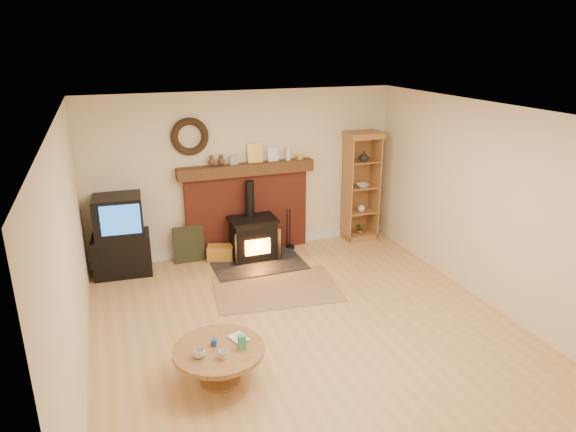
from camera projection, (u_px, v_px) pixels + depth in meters
name	position (u px, v px, depth m)	size (l,w,h in m)	color
ground	(308.00, 331.00, 6.19)	(5.50, 5.50, 0.00)	tan
room_shell	(306.00, 192.00, 5.71)	(5.02, 5.52, 2.61)	beige
chimney_breast	(247.00, 204.00, 8.30)	(2.20, 0.22, 1.78)	maroon
wood_stove	(254.00, 240.00, 8.09)	(1.40, 1.00, 1.24)	black
area_rug	(276.00, 288.00, 7.23)	(1.73, 1.19, 0.01)	brown
tv_unit	(121.00, 237.00, 7.55)	(0.86, 0.63, 1.20)	black
curio_cabinet	(360.00, 186.00, 8.79)	(0.60, 0.44, 1.88)	#9C5B33
firelog_box	(220.00, 253.00, 8.11)	(0.40, 0.25, 0.25)	yellow
leaning_painting	(189.00, 244.00, 8.04)	(0.48, 0.03, 0.57)	black
fire_tools	(290.00, 242.00, 8.59)	(0.16, 0.16, 0.70)	black
coffee_table	(219.00, 354.00, 5.17)	(0.93, 0.93, 0.56)	brown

